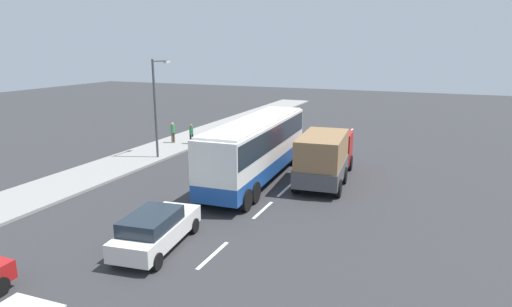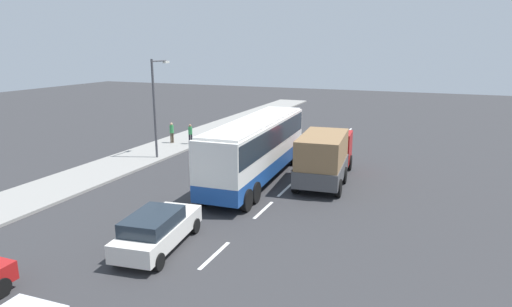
{
  "view_description": "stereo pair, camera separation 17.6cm",
  "coord_description": "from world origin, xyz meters",
  "px_view_note": "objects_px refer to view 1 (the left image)",
  "views": [
    {
      "loc": [
        -20.72,
        -10.36,
        7.69
      ],
      "look_at": [
        1.33,
        -1.11,
        1.81
      ],
      "focal_mm": 30.5,
      "sensor_mm": 36.0,
      "label": 1
    },
    {
      "loc": [
        -20.79,
        -10.19,
        7.69
      ],
      "look_at": [
        1.33,
        -1.11,
        1.81
      ],
      "focal_mm": 30.5,
      "sensor_mm": 36.0,
      "label": 2
    }
  ],
  "objects_px": {
    "pedestrian_near_curb": "(191,133)",
    "pedestrian_at_crossing": "(173,131)",
    "street_lamp": "(157,101)",
    "coach_bus": "(257,144)",
    "cargo_truck": "(325,155)",
    "car_white_minivan": "(156,229)"
  },
  "relations": [
    {
      "from": "coach_bus",
      "to": "cargo_truck",
      "type": "distance_m",
      "value": 4.02
    },
    {
      "from": "pedestrian_near_curb",
      "to": "pedestrian_at_crossing",
      "type": "height_order",
      "value": "pedestrian_at_crossing"
    },
    {
      "from": "pedestrian_near_curb",
      "to": "cargo_truck",
      "type": "bearing_deg",
      "value": 46.31
    },
    {
      "from": "pedestrian_near_curb",
      "to": "coach_bus",
      "type": "bearing_deg",
      "value": 31.17
    },
    {
      "from": "cargo_truck",
      "to": "pedestrian_near_curb",
      "type": "relative_size",
      "value": 4.67
    },
    {
      "from": "coach_bus",
      "to": "car_white_minivan",
      "type": "distance_m",
      "value": 9.78
    },
    {
      "from": "coach_bus",
      "to": "street_lamp",
      "type": "height_order",
      "value": "street_lamp"
    },
    {
      "from": "coach_bus",
      "to": "pedestrian_at_crossing",
      "type": "xyz_separation_m",
      "value": [
        6.48,
        10.04,
        -1.15
      ]
    },
    {
      "from": "cargo_truck",
      "to": "pedestrian_at_crossing",
      "type": "xyz_separation_m",
      "value": [
        4.99,
        13.72,
        -0.49
      ]
    },
    {
      "from": "car_white_minivan",
      "to": "pedestrian_near_curb",
      "type": "height_order",
      "value": "pedestrian_near_curb"
    },
    {
      "from": "street_lamp",
      "to": "car_white_minivan",
      "type": "bearing_deg",
      "value": -145.52
    },
    {
      "from": "coach_bus",
      "to": "cargo_truck",
      "type": "height_order",
      "value": "coach_bus"
    },
    {
      "from": "cargo_truck",
      "to": "pedestrian_near_curb",
      "type": "distance_m",
      "value": 13.22
    },
    {
      "from": "pedestrian_at_crossing",
      "to": "pedestrian_near_curb",
      "type": "bearing_deg",
      "value": -144.2
    },
    {
      "from": "pedestrian_near_curb",
      "to": "street_lamp",
      "type": "bearing_deg",
      "value": -20.04
    },
    {
      "from": "cargo_truck",
      "to": "pedestrian_near_curb",
      "type": "bearing_deg",
      "value": 62.06
    },
    {
      "from": "cargo_truck",
      "to": "pedestrian_at_crossing",
      "type": "height_order",
      "value": "cargo_truck"
    },
    {
      "from": "car_white_minivan",
      "to": "pedestrian_near_curb",
      "type": "xyz_separation_m",
      "value": [
        16.39,
        8.24,
        0.24
      ]
    },
    {
      "from": "coach_bus",
      "to": "street_lamp",
      "type": "distance_m",
      "value": 8.92
    },
    {
      "from": "street_lamp",
      "to": "pedestrian_near_curb",
      "type": "bearing_deg",
      "value": 0.36
    },
    {
      "from": "coach_bus",
      "to": "pedestrian_at_crossing",
      "type": "distance_m",
      "value": 12.0
    },
    {
      "from": "cargo_truck",
      "to": "pedestrian_near_curb",
      "type": "xyz_separation_m",
      "value": [
        5.23,
        12.14,
        -0.53
      ]
    }
  ]
}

